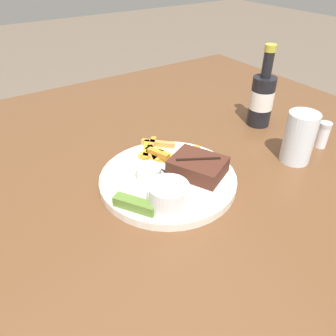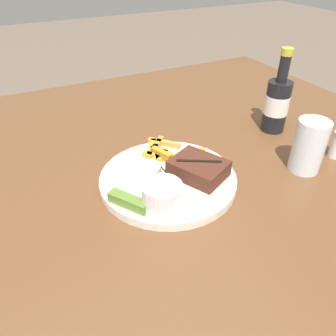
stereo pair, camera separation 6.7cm
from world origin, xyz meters
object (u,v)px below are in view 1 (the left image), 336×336
at_px(coleslaw_cup, 169,195).
at_px(drinking_glass, 299,138).
at_px(dinner_plate, 168,179).
at_px(fork_utensil, 149,159).
at_px(knife_utensil, 185,172).
at_px(dipping_sauce_cup, 149,172).
at_px(pickle_spear, 135,204).
at_px(steak_portion, 198,166).
at_px(beer_bottle, 262,98).
at_px(salt_shaker, 323,135).

relative_size(coleslaw_cup, drinking_glass, 0.63).
bearing_deg(dinner_plate, fork_utensil, -178.30).
distance_m(knife_utensil, drinking_glass, 0.27).
bearing_deg(dipping_sauce_cup, drinking_glass, 72.74).
bearing_deg(drinking_glass, pickle_spear, -95.65).
relative_size(dinner_plate, pickle_spear, 3.53).
bearing_deg(steak_portion, fork_utensil, -149.21).
distance_m(steak_portion, dipping_sauce_cup, 0.10).
xyz_separation_m(dinner_plate, knife_utensil, (0.01, 0.04, 0.01)).
height_order(fork_utensil, beer_bottle, beer_bottle).
bearing_deg(coleslaw_cup, steak_portion, 116.34).
relative_size(fork_utensil, knife_utensil, 0.83).
xyz_separation_m(dinner_plate, coleslaw_cup, (0.08, -0.05, 0.04)).
xyz_separation_m(coleslaw_cup, fork_utensil, (-0.15, 0.05, -0.03)).
bearing_deg(knife_utensil, beer_bottle, -1.93).
height_order(fork_utensil, knife_utensil, knife_utensil).
bearing_deg(salt_shaker, pickle_spear, -94.05).
relative_size(pickle_spear, salt_shaker, 1.24).
relative_size(coleslaw_cup, dipping_sauce_cup, 1.44).
bearing_deg(dinner_plate, knife_utensil, 71.35).
bearing_deg(dipping_sauce_cup, knife_utensil, 71.33).
bearing_deg(drinking_glass, salt_shaker, 92.21).
bearing_deg(steak_portion, knife_utensil, -122.19).
distance_m(steak_portion, knife_utensil, 0.03).
height_order(dipping_sauce_cup, fork_utensil, dipping_sauce_cup).
xyz_separation_m(steak_portion, knife_utensil, (-0.01, -0.02, -0.01)).
distance_m(dipping_sauce_cup, pickle_spear, 0.09).
relative_size(steak_portion, coleslaw_cup, 1.81).
relative_size(coleslaw_cup, pickle_spear, 0.92).
xyz_separation_m(beer_bottle, drinking_glass, (0.18, -0.07, -0.02)).
bearing_deg(knife_utensil, drinking_glass, -35.66).
xyz_separation_m(dipping_sauce_cup, pickle_spear, (0.06, -0.07, -0.01)).
relative_size(dinner_plate, drinking_glass, 2.41).
distance_m(steak_portion, fork_utensil, 0.12).
bearing_deg(fork_utensil, knife_utensil, 22.07).
bearing_deg(steak_portion, dinner_plate, -114.08).
xyz_separation_m(pickle_spear, fork_utensil, (-0.12, 0.10, -0.01)).
xyz_separation_m(knife_utensil, salt_shaker, (0.07, 0.36, 0.01)).
height_order(beer_bottle, salt_shaker, beer_bottle).
relative_size(coleslaw_cup, salt_shaker, 1.14).
xyz_separation_m(dinner_plate, drinking_glass, (0.09, 0.29, 0.05)).
xyz_separation_m(coleslaw_cup, pickle_spear, (-0.03, -0.05, -0.02)).
height_order(dipping_sauce_cup, drinking_glass, drinking_glass).
xyz_separation_m(pickle_spear, beer_bottle, (-0.14, 0.46, 0.05)).
relative_size(pickle_spear, fork_utensil, 0.60).
bearing_deg(drinking_glass, fork_utensil, -119.14).
distance_m(coleslaw_cup, dipping_sauce_cup, 0.09).
bearing_deg(pickle_spear, drinking_glass, 84.35).
height_order(steak_portion, drinking_glass, drinking_glass).
bearing_deg(pickle_spear, dinner_plate, 115.40).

